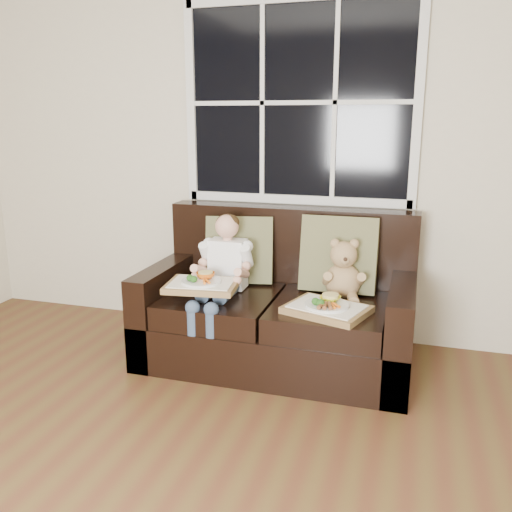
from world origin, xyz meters
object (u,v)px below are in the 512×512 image
(teddy_bear, at_px, (343,274))
(tray_right, at_px, (327,308))
(child, at_px, (223,267))
(loveseat, at_px, (279,313))
(tray_left, at_px, (202,284))

(teddy_bear, distance_m, tray_right, 0.33)
(child, bearing_deg, loveseat, 18.24)
(loveseat, relative_size, tray_left, 3.69)
(loveseat, bearing_deg, teddy_bear, 2.20)
(child, height_order, tray_right, child)
(child, bearing_deg, teddy_bear, 9.82)
(teddy_bear, relative_size, tray_right, 0.74)
(loveseat, xyz_separation_m, tray_left, (-0.40, -0.34, 0.27))
(teddy_bear, xyz_separation_m, tray_left, (-0.80, -0.36, -0.03))
(tray_right, bearing_deg, tray_left, -158.05)
(loveseat, relative_size, teddy_bear, 4.31)
(child, distance_m, tray_right, 0.74)
(child, xyz_separation_m, tray_left, (-0.05, -0.23, -0.05))
(tray_right, bearing_deg, teddy_bear, 99.57)
(teddy_bear, relative_size, tray_left, 0.86)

